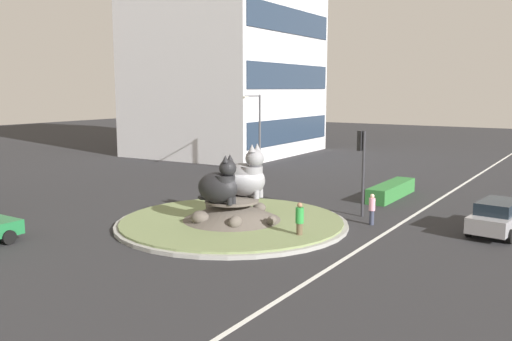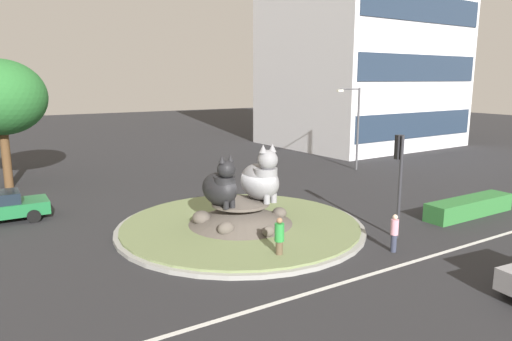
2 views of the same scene
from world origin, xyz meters
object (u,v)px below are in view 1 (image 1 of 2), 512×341
cat_statue_grey (246,177)px  traffic_light_mast (362,157)px  pedestrian_pink_shirt (372,208)px  office_tower (227,25)px  cat_statue_black (220,185)px  pedestrian_green_shirt (300,221)px  streetlight_arm (258,128)px  sedan_on_far_lane (499,216)px

cat_statue_grey → traffic_light_mast: bearing=40.3°
traffic_light_mast → pedestrian_pink_shirt: 3.03m
office_tower → traffic_light_mast: bearing=-133.1°
cat_statue_black → traffic_light_mast: size_ratio=0.55×
cat_statue_grey → traffic_light_mast: 6.24m
cat_statue_black → pedestrian_pink_shirt: bearing=32.7°
cat_statue_grey → office_tower: 32.66m
cat_statue_black → pedestrian_green_shirt: cat_statue_black is taller
streetlight_arm → pedestrian_green_shirt: streetlight_arm is taller
cat_statue_grey → office_tower: office_tower is taller
streetlight_arm → office_tower: bearing=-131.5°
streetlight_arm → pedestrian_pink_shirt: (-10.82, -13.75, -2.87)m
cat_statue_grey → sedan_on_far_lane: size_ratio=0.57×
traffic_light_mast → office_tower: size_ratio=0.17×
sedan_on_far_lane → cat_statue_black: bearing=125.5°
streetlight_arm → pedestrian_pink_shirt: bearing=55.5°
streetlight_arm → sedan_on_far_lane: (-9.13, -19.36, -2.88)m
cat_statue_grey → pedestrian_green_shirt: (-1.76, -4.07, -1.37)m
sedan_on_far_lane → office_tower: bearing=62.2°
cat_statue_grey → sedan_on_far_lane: (4.45, -11.33, -1.46)m
traffic_light_mast → pedestrian_pink_shirt: size_ratio=2.89×
cat_statue_black → sedan_on_far_lane: (6.52, -11.44, -1.33)m
streetlight_arm → sedan_on_far_lane: streetlight_arm is taller
pedestrian_green_shirt → sedan_on_far_lane: 9.55m
cat_statue_black → streetlight_arm: 17.62m
office_tower → cat_statue_black: bearing=-147.0°
streetlight_arm → sedan_on_far_lane: 21.60m
traffic_light_mast → sedan_on_far_lane: traffic_light_mast is taller
cat_statue_black → pedestrian_pink_shirt: cat_statue_black is taller
pedestrian_pink_shirt → sedan_on_far_lane: sedan_on_far_lane is taller
cat_statue_black → traffic_light_mast: 7.88m
pedestrian_pink_shirt → pedestrian_green_shirt: 4.81m
pedestrian_green_shirt → cat_statue_grey: bearing=84.2°
cat_statue_black → office_tower: 34.21m
streetlight_arm → traffic_light_mast: bearing=56.9°
office_tower → pedestrian_green_shirt: size_ratio=15.15×
traffic_light_mast → office_tower: (20.17, 23.28, 10.00)m
traffic_light_mast → sedan_on_far_lane: size_ratio=0.95×
office_tower → sedan_on_far_lane: office_tower is taller
traffic_light_mast → office_tower: office_tower is taller
cat_statue_black → streetlight_arm: size_ratio=0.40×
traffic_light_mast → sedan_on_far_lane: 7.22m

